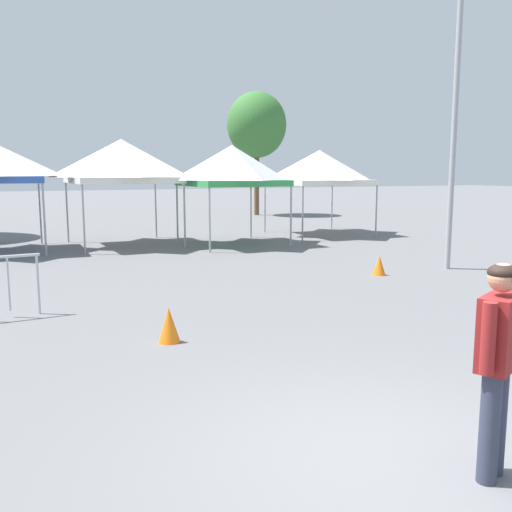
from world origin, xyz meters
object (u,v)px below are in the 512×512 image
(traffic_cone_lot_center, at_px, (379,265))
(traffic_cone_near_barrier, at_px, (169,325))
(person_foreground, at_px, (497,356))
(canopy_tent_left_of_center, at_px, (319,168))
(tree_behind_tents_center, at_px, (257,125))
(light_pole_opposite_side, at_px, (457,71))
(canopy_tent_center, at_px, (122,161))
(canopy_tent_behind_center, at_px, (232,166))

(traffic_cone_lot_center, xyz_separation_m, traffic_cone_near_barrier, (-6.01, -3.22, 0.02))
(person_foreground, bearing_deg, traffic_cone_near_barrier, 107.24)
(canopy_tent_left_of_center, relative_size, traffic_cone_near_barrier, 6.44)
(canopy_tent_left_of_center, bearing_deg, tree_behind_tents_center, 80.45)
(canopy_tent_left_of_center, bearing_deg, traffic_cone_near_barrier, -128.32)
(light_pole_opposite_side, xyz_separation_m, traffic_cone_near_barrier, (-8.15, -3.27, -4.61))
(canopy_tent_center, xyz_separation_m, traffic_cone_near_barrier, (-1.47, -11.27, -2.53))
(canopy_tent_behind_center, xyz_separation_m, light_pole_opposite_side, (3.28, -6.71, 2.23))
(canopy_tent_behind_center, relative_size, light_pole_opposite_side, 0.38)
(canopy_tent_left_of_center, bearing_deg, person_foreground, -115.33)
(person_foreground, height_order, tree_behind_tents_center, tree_behind_tents_center)
(canopy_tent_center, relative_size, tree_behind_tents_center, 0.52)
(person_foreground, xyz_separation_m, traffic_cone_near_barrier, (-1.44, 4.65, -0.77))
(tree_behind_tents_center, height_order, traffic_cone_near_barrier, tree_behind_tents_center)
(tree_behind_tents_center, relative_size, traffic_cone_near_barrier, 12.98)
(canopy_tent_behind_center, height_order, tree_behind_tents_center, tree_behind_tents_center)
(canopy_tent_left_of_center, xyz_separation_m, traffic_cone_lot_center, (-3.07, -8.28, -2.35))
(canopy_tent_left_of_center, relative_size, tree_behind_tents_center, 0.50)
(canopy_tent_left_of_center, xyz_separation_m, light_pole_opposite_side, (-0.94, -8.23, 2.28))
(person_foreground, height_order, light_pole_opposite_side, light_pole_opposite_side)
(canopy_tent_left_of_center, height_order, light_pole_opposite_side, light_pole_opposite_side)
(canopy_tent_left_of_center, bearing_deg, canopy_tent_center, -178.24)
(canopy_tent_behind_center, height_order, canopy_tent_left_of_center, canopy_tent_behind_center)
(person_foreground, distance_m, tree_behind_tents_center, 27.88)
(canopy_tent_center, distance_m, traffic_cone_lot_center, 9.59)
(traffic_cone_near_barrier, bearing_deg, person_foreground, -72.76)
(canopy_tent_center, xyz_separation_m, canopy_tent_left_of_center, (7.61, 0.23, -0.19))
(canopy_tent_left_of_center, relative_size, person_foreground, 1.89)
(canopy_tent_behind_center, bearing_deg, canopy_tent_center, 159.25)
(person_foreground, relative_size, traffic_cone_near_barrier, 3.41)
(person_foreground, distance_m, light_pole_opposite_side, 11.07)
(person_foreground, relative_size, traffic_cone_lot_center, 3.72)
(canopy_tent_behind_center, relative_size, traffic_cone_lot_center, 6.93)
(canopy_tent_left_of_center, xyz_separation_m, traffic_cone_near_barrier, (-9.09, -11.50, -2.33))
(canopy_tent_behind_center, bearing_deg, canopy_tent_left_of_center, 19.83)
(traffic_cone_lot_center, bearing_deg, person_foreground, -120.13)
(person_foreground, bearing_deg, traffic_cone_lot_center, 59.87)
(tree_behind_tents_center, height_order, traffic_cone_lot_center, tree_behind_tents_center)
(person_foreground, bearing_deg, tree_behind_tents_center, 70.32)
(person_foreground, xyz_separation_m, tree_behind_tents_center, (9.30, 25.99, 3.91))
(canopy_tent_center, bearing_deg, person_foreground, -90.11)
(canopy_tent_left_of_center, height_order, traffic_cone_near_barrier, canopy_tent_left_of_center)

